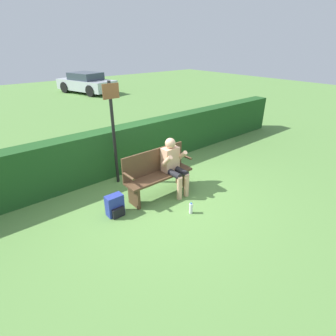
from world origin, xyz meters
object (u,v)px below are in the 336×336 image
at_px(park_bench, 157,173).
at_px(backpack, 115,206).
at_px(parked_car, 86,83).
at_px(signpost, 113,128).
at_px(water_bottle, 191,208).
at_px(person_seated, 173,163).

height_order(park_bench, backpack, park_bench).
bearing_deg(parked_car, signpost, 142.57).
bearing_deg(water_bottle, signpost, 102.68).
xyz_separation_m(backpack, signpost, (0.69, 1.12, 1.13)).
bearing_deg(backpack, person_seated, -1.75).
bearing_deg(park_bench, backpack, -175.21).
bearing_deg(backpack, signpost, 58.22).
height_order(park_bench, signpost, signpost).
relative_size(water_bottle, parked_car, 0.06).
height_order(backpack, parked_car, parked_car).
height_order(person_seated, backpack, person_seated).
distance_m(person_seated, parked_car, 13.35).
bearing_deg(person_seated, backpack, 178.25).
xyz_separation_m(park_bench, signpost, (-0.40, 1.03, 0.82)).
bearing_deg(water_bottle, parked_car, 73.83).
height_order(backpack, signpost, signpost).
relative_size(person_seated, parked_car, 0.29).
distance_m(backpack, parked_car, 13.78).
height_order(backpack, water_bottle, backpack).
relative_size(backpack, parked_car, 0.10).
distance_m(person_seated, water_bottle, 1.05).
relative_size(backpack, signpost, 0.18).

